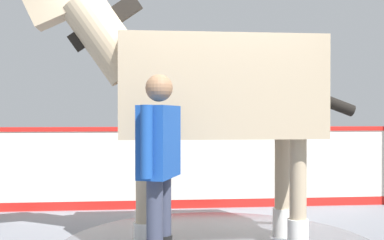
% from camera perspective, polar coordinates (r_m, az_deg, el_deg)
% --- Properties ---
extents(ground_plane, '(16.00, 16.00, 0.02)m').
position_cam_1_polar(ground_plane, '(5.25, -0.29, -13.83)').
color(ground_plane, slate).
extents(barrier_wall, '(0.84, 5.67, 1.13)m').
position_cam_1_polar(barrier_wall, '(6.72, 0.61, -6.01)').
color(barrier_wall, silver).
rests_on(barrier_wall, ground).
extents(horse, '(1.21, 3.31, 2.68)m').
position_cam_1_polar(horse, '(4.75, 1.70, 3.46)').
color(horse, tan).
rests_on(horse, ground).
extents(handler, '(0.64, 0.32, 1.62)m').
position_cam_1_polar(handler, '(3.80, -3.94, -4.98)').
color(handler, black).
rests_on(handler, ground).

